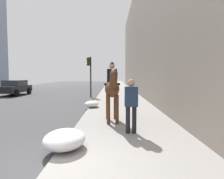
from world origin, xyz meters
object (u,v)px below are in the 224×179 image
Objects in this scene: car_near_lane at (14,87)px; traffic_light_near_curb at (90,70)px; pedestrian_greeting at (131,102)px; mounted_horse_near at (112,88)px.

car_near_lane is 7.85m from traffic_light_near_curb.
mounted_horse_near is at bearing 19.54° from pedestrian_greeting.
pedestrian_greeting is at bearing 16.61° from mounted_horse_near.
traffic_light_near_curb is (-1.79, -7.47, 1.62)m from car_near_lane.
mounted_horse_near is 0.67× the size of traffic_light_near_curb.
car_near_lane is 1.19× the size of traffic_light_near_curb.
traffic_light_near_curb is at bearing 11.55° from pedestrian_greeting.
mounted_horse_near is at bearing -168.99° from traffic_light_near_curb.
mounted_horse_near reaches higher than pedestrian_greeting.
pedestrian_greeting reaches higher than car_near_lane.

